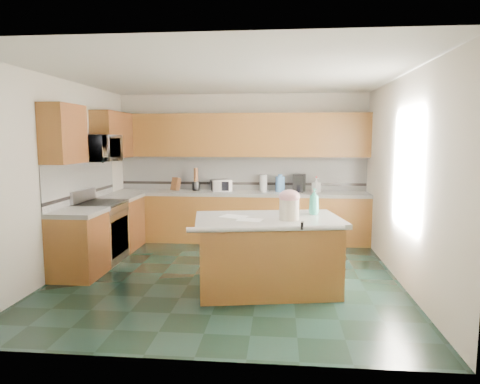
# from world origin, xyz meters

# --- Properties ---
(floor) EXTENTS (4.60, 4.60, 0.00)m
(floor) POSITION_xyz_m (0.00, 0.00, 0.00)
(floor) COLOR black
(floor) RESTS_ON ground
(ceiling) EXTENTS (4.60, 4.60, 0.00)m
(ceiling) POSITION_xyz_m (0.00, 0.00, 2.70)
(ceiling) COLOR white
(ceiling) RESTS_ON ground
(wall_back) EXTENTS (4.60, 0.04, 2.70)m
(wall_back) POSITION_xyz_m (0.00, 2.32, 1.35)
(wall_back) COLOR silver
(wall_back) RESTS_ON ground
(wall_front) EXTENTS (4.60, 0.04, 2.70)m
(wall_front) POSITION_xyz_m (0.00, -2.32, 1.35)
(wall_front) COLOR silver
(wall_front) RESTS_ON ground
(wall_left) EXTENTS (0.04, 4.60, 2.70)m
(wall_left) POSITION_xyz_m (-2.32, 0.00, 1.35)
(wall_left) COLOR silver
(wall_left) RESTS_ON ground
(wall_right) EXTENTS (0.04, 4.60, 2.70)m
(wall_right) POSITION_xyz_m (2.32, 0.00, 1.35)
(wall_right) COLOR silver
(wall_right) RESTS_ON ground
(back_base_cab) EXTENTS (4.60, 0.60, 0.86)m
(back_base_cab) POSITION_xyz_m (0.00, 2.00, 0.43)
(back_base_cab) COLOR #452211
(back_base_cab) RESTS_ON ground
(back_countertop) EXTENTS (4.60, 0.64, 0.06)m
(back_countertop) POSITION_xyz_m (0.00, 2.00, 0.89)
(back_countertop) COLOR white
(back_countertop) RESTS_ON back_base_cab
(back_upper_cab) EXTENTS (4.60, 0.33, 0.78)m
(back_upper_cab) POSITION_xyz_m (0.00, 2.13, 1.94)
(back_upper_cab) COLOR #452211
(back_upper_cab) RESTS_ON wall_back
(back_backsplash) EXTENTS (4.60, 0.02, 0.63)m
(back_backsplash) POSITION_xyz_m (0.00, 2.29, 1.24)
(back_backsplash) COLOR silver
(back_backsplash) RESTS_ON back_countertop
(back_accent_band) EXTENTS (4.60, 0.01, 0.05)m
(back_accent_band) POSITION_xyz_m (0.00, 2.28, 1.04)
(back_accent_band) COLOR black
(back_accent_band) RESTS_ON back_countertop
(left_base_cab_rear) EXTENTS (0.60, 0.82, 0.86)m
(left_base_cab_rear) POSITION_xyz_m (-2.00, 1.29, 0.43)
(left_base_cab_rear) COLOR #452211
(left_base_cab_rear) RESTS_ON ground
(left_counter_rear) EXTENTS (0.64, 0.82, 0.06)m
(left_counter_rear) POSITION_xyz_m (-2.00, 1.29, 0.89)
(left_counter_rear) COLOR white
(left_counter_rear) RESTS_ON left_base_cab_rear
(left_base_cab_front) EXTENTS (0.60, 0.72, 0.86)m
(left_base_cab_front) POSITION_xyz_m (-2.00, -0.24, 0.43)
(left_base_cab_front) COLOR #452211
(left_base_cab_front) RESTS_ON ground
(left_counter_front) EXTENTS (0.64, 0.72, 0.06)m
(left_counter_front) POSITION_xyz_m (-2.00, -0.24, 0.89)
(left_counter_front) COLOR white
(left_counter_front) RESTS_ON left_base_cab_front
(left_backsplash) EXTENTS (0.02, 2.30, 0.63)m
(left_backsplash) POSITION_xyz_m (-2.29, 0.55, 1.24)
(left_backsplash) COLOR silver
(left_backsplash) RESTS_ON wall_left
(left_accent_band) EXTENTS (0.01, 2.30, 0.05)m
(left_accent_band) POSITION_xyz_m (-2.28, 0.55, 1.04)
(left_accent_band) COLOR black
(left_accent_band) RESTS_ON wall_left
(left_upper_cab_rear) EXTENTS (0.33, 1.09, 0.78)m
(left_upper_cab_rear) POSITION_xyz_m (-2.13, 1.42, 1.94)
(left_upper_cab_rear) COLOR #452211
(left_upper_cab_rear) RESTS_ON wall_left
(left_upper_cab_front) EXTENTS (0.33, 0.72, 0.78)m
(left_upper_cab_front) POSITION_xyz_m (-2.13, -0.24, 1.94)
(left_upper_cab_front) COLOR #452211
(left_upper_cab_front) RESTS_ON wall_left
(range_body) EXTENTS (0.60, 0.76, 0.88)m
(range_body) POSITION_xyz_m (-2.00, 0.50, 0.44)
(range_body) COLOR #B7B7BC
(range_body) RESTS_ON ground
(range_oven_door) EXTENTS (0.02, 0.68, 0.55)m
(range_oven_door) POSITION_xyz_m (-1.71, 0.50, 0.40)
(range_oven_door) COLOR black
(range_oven_door) RESTS_ON range_body
(range_cooktop) EXTENTS (0.62, 0.78, 0.04)m
(range_cooktop) POSITION_xyz_m (-2.00, 0.50, 0.90)
(range_cooktop) COLOR black
(range_cooktop) RESTS_ON range_body
(range_handle) EXTENTS (0.02, 0.66, 0.02)m
(range_handle) POSITION_xyz_m (-1.68, 0.50, 0.78)
(range_handle) COLOR #B7B7BC
(range_handle) RESTS_ON range_body
(range_backguard) EXTENTS (0.06, 0.76, 0.18)m
(range_backguard) POSITION_xyz_m (-2.26, 0.50, 1.02)
(range_backguard) COLOR #B7B7BC
(range_backguard) RESTS_ON range_body
(microwave) EXTENTS (0.50, 0.73, 0.41)m
(microwave) POSITION_xyz_m (-2.00, 0.50, 1.73)
(microwave) COLOR #B7B7BC
(microwave) RESTS_ON wall_left
(island_base) EXTENTS (1.80, 1.22, 0.86)m
(island_base) POSITION_xyz_m (0.58, -0.52, 0.43)
(island_base) COLOR #452211
(island_base) RESTS_ON ground
(island_top) EXTENTS (1.92, 1.34, 0.06)m
(island_top) POSITION_xyz_m (0.58, -0.52, 0.89)
(island_top) COLOR white
(island_top) RESTS_ON island_base
(island_bullnose) EXTENTS (1.75, 0.36, 0.06)m
(island_bullnose) POSITION_xyz_m (0.58, -1.04, 0.89)
(island_bullnose) COLOR white
(island_bullnose) RESTS_ON island_base
(treat_jar) EXTENTS (0.28, 0.28, 0.24)m
(treat_jar) POSITION_xyz_m (0.83, -0.65, 1.04)
(treat_jar) COLOR beige
(treat_jar) RESTS_ON island_top
(treat_jar_lid) EXTENTS (0.25, 0.25, 0.16)m
(treat_jar_lid) POSITION_xyz_m (0.83, -0.65, 1.20)
(treat_jar_lid) COLOR pink
(treat_jar_lid) RESTS_ON treat_jar
(treat_jar_knob) EXTENTS (0.08, 0.03, 0.03)m
(treat_jar_knob) POSITION_xyz_m (0.83, -0.65, 1.25)
(treat_jar_knob) COLOR tan
(treat_jar_knob) RESTS_ON treat_jar_lid
(treat_jar_knob_end_l) EXTENTS (0.04, 0.04, 0.04)m
(treat_jar_knob_end_l) POSITION_xyz_m (0.79, -0.65, 1.25)
(treat_jar_knob_end_l) COLOR tan
(treat_jar_knob_end_l) RESTS_ON treat_jar_lid
(treat_jar_knob_end_r) EXTENTS (0.04, 0.04, 0.04)m
(treat_jar_knob_end_r) POSITION_xyz_m (0.87, -0.65, 1.25)
(treat_jar_knob_end_r) COLOR tan
(treat_jar_knob_end_r) RESTS_ON treat_jar_lid
(soap_bottle_island) EXTENTS (0.16, 0.16, 0.33)m
(soap_bottle_island) POSITION_xyz_m (1.15, -0.25, 1.09)
(soap_bottle_island) COLOR teal
(soap_bottle_island) RESTS_ON island_top
(paper_sheet_a) EXTENTS (0.33, 0.28, 0.00)m
(paper_sheet_a) POSITION_xyz_m (0.37, -0.70, 0.92)
(paper_sheet_a) COLOR white
(paper_sheet_a) RESTS_ON island_top
(paper_sheet_b) EXTENTS (0.38, 0.34, 0.00)m
(paper_sheet_b) POSITION_xyz_m (0.16, -0.51, 0.92)
(paper_sheet_b) COLOR white
(paper_sheet_b) RESTS_ON island_top
(clamp_body) EXTENTS (0.04, 0.09, 0.08)m
(clamp_body) POSITION_xyz_m (0.97, -1.02, 0.93)
(clamp_body) COLOR black
(clamp_body) RESTS_ON island_top
(clamp_handle) EXTENTS (0.01, 0.06, 0.01)m
(clamp_handle) POSITION_xyz_m (0.97, -1.08, 0.91)
(clamp_handle) COLOR black
(clamp_handle) RESTS_ON island_top
(knife_block) EXTENTS (0.19, 0.21, 0.26)m
(knife_block) POSITION_xyz_m (-1.21, 2.05, 1.04)
(knife_block) COLOR #472814
(knife_block) RESTS_ON back_countertop
(utensil_crock) EXTENTS (0.14, 0.14, 0.17)m
(utensil_crock) POSITION_xyz_m (-0.83, 2.08, 1.01)
(utensil_crock) COLOR black
(utensil_crock) RESTS_ON back_countertop
(utensil_bundle) EXTENTS (0.08, 0.08, 0.25)m
(utensil_bundle) POSITION_xyz_m (-0.83, 2.08, 1.22)
(utensil_bundle) COLOR #472814
(utensil_bundle) RESTS_ON utensil_crock
(toaster_oven) EXTENTS (0.43, 0.36, 0.21)m
(toaster_oven) POSITION_xyz_m (-0.36, 2.05, 1.02)
(toaster_oven) COLOR #B7B7BC
(toaster_oven) RESTS_ON back_countertop
(toaster_oven_door) EXTENTS (0.32, 0.01, 0.17)m
(toaster_oven_door) POSITION_xyz_m (-0.36, 1.93, 1.02)
(toaster_oven_door) COLOR black
(toaster_oven_door) RESTS_ON toaster_oven
(paper_towel) EXTENTS (0.14, 0.14, 0.31)m
(paper_towel) POSITION_xyz_m (0.42, 2.10, 1.07)
(paper_towel) COLOR white
(paper_towel) RESTS_ON back_countertop
(paper_towel_base) EXTENTS (0.20, 0.20, 0.01)m
(paper_towel_base) POSITION_xyz_m (0.42, 2.10, 0.93)
(paper_towel_base) COLOR #B7B7BC
(paper_towel_base) RESTS_ON back_countertop
(water_jug) EXTENTS (0.17, 0.17, 0.28)m
(water_jug) POSITION_xyz_m (0.72, 2.06, 1.06)
(water_jug) COLOR #477CBE
(water_jug) RESTS_ON back_countertop
(water_jug_neck) EXTENTS (0.08, 0.08, 0.04)m
(water_jug_neck) POSITION_xyz_m (0.72, 2.06, 1.21)
(water_jug_neck) COLOR #477CBE
(water_jug_neck) RESTS_ON water_jug
(coffee_maker) EXTENTS (0.24, 0.25, 0.32)m
(coffee_maker) POSITION_xyz_m (1.07, 2.08, 1.08)
(coffee_maker) COLOR black
(coffee_maker) RESTS_ON back_countertop
(coffee_carafe) EXTENTS (0.13, 0.13, 0.13)m
(coffee_carafe) POSITION_xyz_m (1.07, 2.03, 0.99)
(coffee_carafe) COLOR black
(coffee_carafe) RESTS_ON back_countertop
(soap_bottle_back) EXTENTS (0.16, 0.16, 0.26)m
(soap_bottle_back) POSITION_xyz_m (1.37, 2.05, 1.05)
(soap_bottle_back) COLOR white
(soap_bottle_back) RESTS_ON back_countertop
(soap_back_cap) EXTENTS (0.02, 0.02, 0.03)m
(soap_back_cap) POSITION_xyz_m (1.37, 2.05, 1.19)
(soap_back_cap) COLOR red
(soap_back_cap) RESTS_ON soap_bottle_back
(window_light_proxy) EXTENTS (0.02, 1.40, 1.10)m
(window_light_proxy) POSITION_xyz_m (2.29, -0.20, 1.50)
(window_light_proxy) COLOR white
(window_light_proxy) RESTS_ON wall_right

